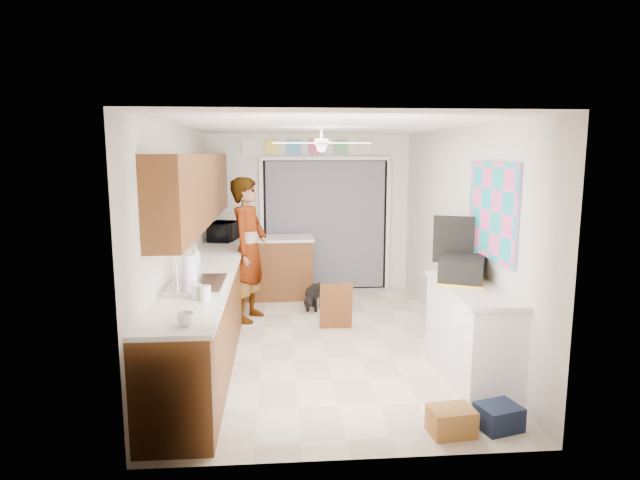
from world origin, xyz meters
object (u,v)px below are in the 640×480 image
object	(u,v)px
cup	(186,319)
navy_crate	(499,417)
dog	(314,297)
soap_bottle	(196,257)
cardboard_box	(451,421)
man	(249,249)
microwave	(223,231)
paper_towel_roll	(190,269)
suitcase	(462,269)

from	to	relation	value
cup	navy_crate	distance (m)	2.61
cup	dog	distance (m)	3.75
soap_bottle	dog	world-z (taller)	soap_bottle
cardboard_box	navy_crate	size ratio (longest dim) A/B	1.07
dog	navy_crate	bearing A→B (deg)	-48.06
cup	cardboard_box	bearing A→B (deg)	-0.81
navy_crate	man	xyz separation A→B (m)	(-2.15, 3.06, 0.85)
microwave	cardboard_box	size ratio (longest dim) A/B	1.43
paper_towel_roll	dog	world-z (taller)	paper_towel_roll
cup	paper_towel_roll	world-z (taller)	paper_towel_roll
cup	cardboard_box	xyz separation A→B (m)	(2.04, -0.03, -0.88)
navy_crate	cardboard_box	bearing A→B (deg)	-172.86
soap_bottle	dog	distance (m)	2.22
microwave	paper_towel_roll	xyz separation A→B (m)	(-0.06, -2.60, 0.01)
man	dog	size ratio (longest dim) A/B	3.97
microwave	dog	xyz separation A→B (m)	(1.30, -0.42, -0.89)
microwave	suitcase	size ratio (longest dim) A/B	0.89
suitcase	dog	bearing A→B (deg)	143.77
microwave	soap_bottle	distance (m)	1.89
cup	man	size ratio (longest dim) A/B	0.07
cardboard_box	navy_crate	xyz separation A→B (m)	(0.41, 0.05, -0.01)
microwave	suitcase	bearing A→B (deg)	-123.07
suitcase	man	distance (m)	2.90
paper_towel_roll	man	size ratio (longest dim) A/B	0.16
paper_towel_roll	dog	distance (m)	2.72
microwave	dog	distance (m)	1.63
man	microwave	bearing A→B (deg)	46.51
soap_bottle	man	bearing A→B (deg)	64.57
soap_bottle	paper_towel_roll	distance (m)	0.71
suitcase	man	world-z (taller)	man
cardboard_box	dog	xyz separation A→B (m)	(-0.85, 3.49, 0.08)
navy_crate	man	bearing A→B (deg)	125.05
cardboard_box	man	bearing A→B (deg)	119.19
cup	suitcase	distance (m)	2.80
suitcase	navy_crate	distance (m)	1.54
suitcase	dog	xyz separation A→B (m)	(-1.33, 2.25, -0.87)
suitcase	navy_crate	world-z (taller)	suitcase
cardboard_box	navy_crate	world-z (taller)	cardboard_box
cup	cardboard_box	world-z (taller)	cup
cup	cardboard_box	size ratio (longest dim) A/B	0.38
cup	man	bearing A→B (deg)	84.39
microwave	suitcase	distance (m)	3.75
navy_crate	dog	bearing A→B (deg)	110.11
navy_crate	soap_bottle	bearing A→B (deg)	143.50
navy_crate	cup	bearing A→B (deg)	-179.48
man	paper_towel_roll	bearing A→B (deg)	-175.44
soap_bottle	suitcase	distance (m)	2.85
paper_towel_roll	navy_crate	xyz separation A→B (m)	(2.62, -1.26, -0.99)
cup	soap_bottle	bearing A→B (deg)	96.15
man	dog	xyz separation A→B (m)	(0.89, 0.38, -0.76)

